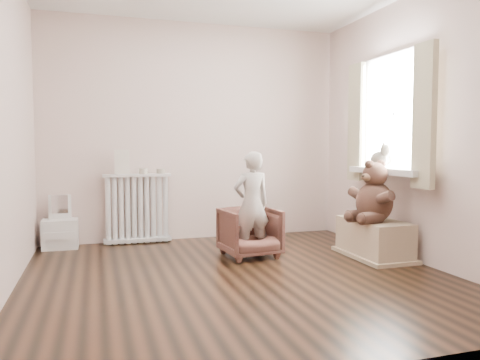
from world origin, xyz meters
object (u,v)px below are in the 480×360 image
object	(u,v)px
child	(251,204)
teddy_bear	(375,192)
armchair	(250,232)
plush_cat	(380,158)
radiator	(137,210)
toy_bench	(374,237)
toy_vanity	(60,224)

from	to	relation	value
child	teddy_bear	distance (m)	1.22
armchair	plush_cat	distance (m)	1.56
radiator	child	bearing A→B (deg)	-45.93
child	teddy_bear	bearing A→B (deg)	154.06
child	toy_bench	xyz separation A→B (m)	(1.20, -0.33, -0.35)
radiator	teddy_bear	xyz separation A→B (m)	(2.17, -1.48, 0.28)
radiator	armchair	world-z (taller)	radiator
child	toy_bench	bearing A→B (deg)	158.54
radiator	toy_vanity	world-z (taller)	radiator
toy_vanity	armchair	bearing A→B (deg)	-27.82
armchair	plush_cat	bearing A→B (deg)	-16.87
radiator	plush_cat	bearing A→B (deg)	-28.30
armchair	toy_bench	distance (m)	1.26
radiator	child	distance (m)	1.49
toy_vanity	teddy_bear	world-z (taller)	teddy_bear
radiator	teddy_bear	distance (m)	2.65
armchair	child	world-z (taller)	child
radiator	toy_bench	world-z (taller)	radiator
radiator	child	size ratio (longest dim) A/B	0.77
toy_vanity	child	xyz separation A→B (m)	(1.87, -1.04, 0.27)
toy_vanity	armchair	xyz separation A→B (m)	(1.87, -0.99, -0.03)
radiator	child	world-z (taller)	child
armchair	toy_bench	size ratio (longest dim) A/B	0.68
toy_vanity	armchair	world-z (taller)	toy_vanity
toy_bench	teddy_bear	size ratio (longest dim) A/B	1.35
toy_vanity	radiator	bearing A→B (deg)	2.05
armchair	toy_bench	world-z (taller)	armchair
radiator	plush_cat	size ratio (longest dim) A/B	2.75
teddy_bear	radiator	bearing A→B (deg)	133.98
plush_cat	toy_vanity	bearing A→B (deg)	-178.65
child	toy_bench	world-z (taller)	child
armchair	radiator	bearing A→B (deg)	129.57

